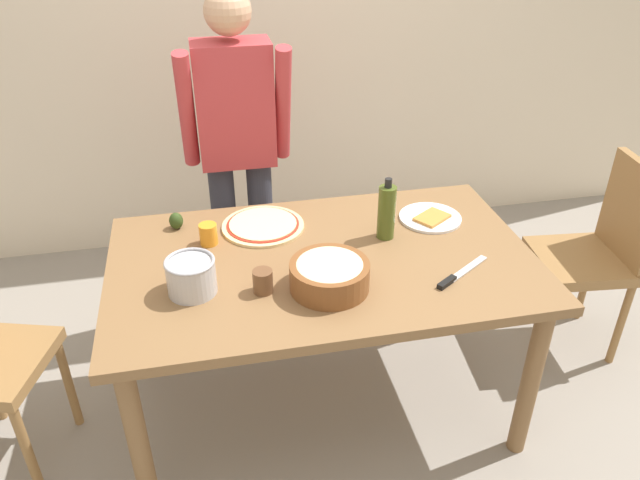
# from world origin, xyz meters

# --- Properties ---
(ground) EXTENTS (8.00, 8.00, 0.00)m
(ground) POSITION_xyz_m (0.00, 0.00, 0.00)
(ground) COLOR gray
(wall_back) EXTENTS (5.60, 0.10, 2.60)m
(wall_back) POSITION_xyz_m (0.00, 1.60, 1.30)
(wall_back) COLOR beige
(wall_back) RESTS_ON ground
(dining_table) EXTENTS (1.60, 0.96, 0.76)m
(dining_table) POSITION_xyz_m (0.00, 0.00, 0.67)
(dining_table) COLOR brown
(dining_table) RESTS_ON ground
(person_cook) EXTENTS (0.49, 0.25, 1.62)m
(person_cook) POSITION_xyz_m (-0.24, 0.76, 0.94)
(person_cook) COLOR #2D2D38
(person_cook) RESTS_ON ground
(chair_wooden_right) EXTENTS (0.44, 0.44, 0.95)m
(chair_wooden_right) POSITION_xyz_m (1.32, 0.16, 0.54)
(chair_wooden_right) COLOR olive
(chair_wooden_right) RESTS_ON ground
(pizza_raw_on_board) EXTENTS (0.34, 0.34, 0.02)m
(pizza_raw_on_board) POSITION_xyz_m (-0.19, 0.28, 0.77)
(pizza_raw_on_board) COLOR beige
(pizza_raw_on_board) RESTS_ON dining_table
(plate_with_slice) EXTENTS (0.26, 0.26, 0.02)m
(plate_with_slice) POSITION_xyz_m (0.51, 0.20, 0.77)
(plate_with_slice) COLOR white
(plate_with_slice) RESTS_ON dining_table
(popcorn_bowl) EXTENTS (0.28, 0.28, 0.11)m
(popcorn_bowl) POSITION_xyz_m (-0.02, -0.19, 0.82)
(popcorn_bowl) COLOR brown
(popcorn_bowl) RESTS_ON dining_table
(olive_oil_bottle) EXTENTS (0.07, 0.07, 0.26)m
(olive_oil_bottle) POSITION_xyz_m (0.28, 0.10, 0.87)
(olive_oil_bottle) COLOR #47561E
(olive_oil_bottle) RESTS_ON dining_table
(steel_pot) EXTENTS (0.17, 0.17, 0.13)m
(steel_pot) POSITION_xyz_m (-0.49, -0.12, 0.83)
(steel_pot) COLOR #B7B7BC
(steel_pot) RESTS_ON dining_table
(cup_orange) EXTENTS (0.07, 0.07, 0.08)m
(cup_orange) POSITION_xyz_m (-0.41, 0.19, 0.80)
(cup_orange) COLOR orange
(cup_orange) RESTS_ON dining_table
(cup_small_brown) EXTENTS (0.07, 0.07, 0.08)m
(cup_small_brown) POSITION_xyz_m (-0.25, -0.17, 0.80)
(cup_small_brown) COLOR brown
(cup_small_brown) RESTS_ON dining_table
(chef_knife) EXTENTS (0.26, 0.18, 0.02)m
(chef_knife) POSITION_xyz_m (0.45, -0.22, 0.77)
(chef_knife) COLOR silver
(chef_knife) RESTS_ON dining_table
(avocado) EXTENTS (0.06, 0.06, 0.07)m
(avocado) POSITION_xyz_m (-0.54, 0.34, 0.80)
(avocado) COLOR #2D4219
(avocado) RESTS_ON dining_table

